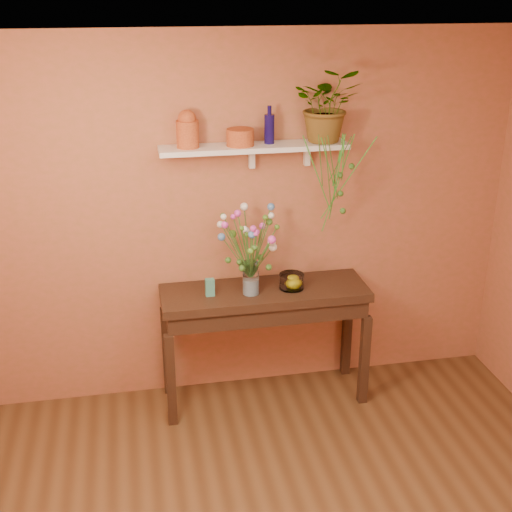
{
  "coord_description": "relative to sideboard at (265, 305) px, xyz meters",
  "views": [
    {
      "loc": [
        -0.81,
        -2.62,
        2.97
      ],
      "look_at": [
        0.0,
        1.55,
        1.25
      ],
      "focal_mm": 47.69,
      "sensor_mm": 36.0,
      "label": 1
    }
  ],
  "objects": [
    {
      "name": "room",
      "position": [
        -0.1,
        -1.74,
        0.57
      ],
      "size": [
        4.04,
        4.04,
        2.7
      ],
      "color": "brown",
      "rests_on": "ground"
    },
    {
      "name": "sideboard",
      "position": [
        0.0,
        0.0,
        0.0
      ],
      "size": [
        1.5,
        0.48,
        0.91
      ],
      "color": "#392218",
      "rests_on": "ground"
    },
    {
      "name": "wall_shelf",
      "position": [
        -0.04,
        0.14,
        1.14
      ],
      "size": [
        1.3,
        0.24,
        0.19
      ],
      "color": "white",
      "rests_on": "room"
    },
    {
      "name": "terracotta_jug",
      "position": [
        -0.5,
        0.13,
        1.28
      ],
      "size": [
        0.19,
        0.19,
        0.25
      ],
      "color": "#C15D28",
      "rests_on": "wall_shelf"
    },
    {
      "name": "terracotta_pot",
      "position": [
        -0.15,
        0.12,
        1.22
      ],
      "size": [
        0.24,
        0.24,
        0.11
      ],
      "primitive_type": "cylinder",
      "rotation": [
        0.0,
        0.0,
        0.34
      ],
      "color": "#C15D28",
      "rests_on": "wall_shelf"
    },
    {
      "name": "blue_bottle",
      "position": [
        0.06,
        0.15,
        1.27
      ],
      "size": [
        0.07,
        0.07,
        0.26
      ],
      "color": "#110A44",
      "rests_on": "wall_shelf"
    },
    {
      "name": "spider_plant",
      "position": [
        0.46,
        0.14,
        1.41
      ],
      "size": [
        0.53,
        0.48,
        0.5
      ],
      "primitive_type": "imported",
      "rotation": [
        0.0,
        0.0,
        -0.22
      ],
      "color": "#376423",
      "rests_on": "wall_shelf"
    },
    {
      "name": "plant_fronds",
      "position": [
        0.52,
        -0.02,
        0.93
      ],
      "size": [
        0.48,
        0.31,
        0.72
      ],
      "color": "#376423",
      "rests_on": "wall_shelf"
    },
    {
      "name": "glass_vase",
      "position": [
        -0.11,
        -0.06,
        0.23
      ],
      "size": [
        0.12,
        0.12,
        0.24
      ],
      "color": "white",
      "rests_on": "sideboard"
    },
    {
      "name": "bouquet",
      "position": [
        -0.12,
        -0.05,
        0.56
      ],
      "size": [
        0.42,
        0.43,
        0.51
      ],
      "color": "#386B28",
      "rests_on": "glass_vase"
    },
    {
      "name": "glass_bowl",
      "position": [
        0.19,
        -0.02,
        0.18
      ],
      "size": [
        0.18,
        0.18,
        0.11
      ],
      "color": "white",
      "rests_on": "sideboard"
    },
    {
      "name": "lemon",
      "position": [
        0.2,
        -0.03,
        0.18
      ],
      "size": [
        0.08,
        0.08,
        0.08
      ],
      "primitive_type": "sphere",
      "color": "yellow",
      "rests_on": "glass_bowl"
    },
    {
      "name": "carton",
      "position": [
        -0.4,
        -0.03,
        0.2
      ],
      "size": [
        0.06,
        0.05,
        0.13
      ],
      "primitive_type": "cube",
      "rotation": [
        0.0,
        0.0,
        0.04
      ],
      "color": "teal",
      "rests_on": "sideboard"
    }
  ]
}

